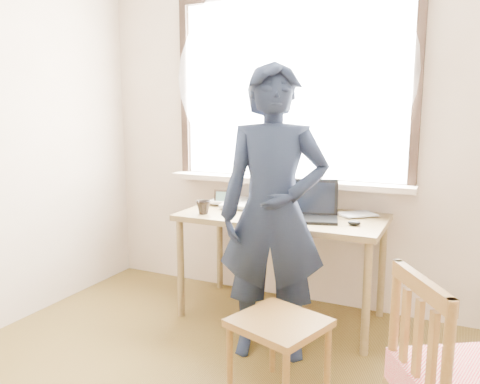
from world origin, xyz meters
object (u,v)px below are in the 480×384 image
at_px(desk, 282,225).
at_px(mug_dark, 203,207).
at_px(laptop, 310,210).
at_px(work_chair, 279,332).
at_px(person, 273,214).
at_px(mug_white, 277,202).

relative_size(desk, mug_dark, 13.98).
distance_m(desk, laptop, 0.25).
relative_size(desk, work_chair, 2.67).
bearing_deg(work_chair, laptop, 97.76).
height_order(laptop, mug_dark, laptop).
bearing_deg(mug_dark, laptop, 14.40).
height_order(work_chair, person, person).
xyz_separation_m(mug_white, work_chair, (0.43, -1.08, -0.43)).
relative_size(mug_white, work_chair, 0.25).
distance_m(laptop, mug_white, 0.37).
distance_m(mug_white, person, 0.70).
bearing_deg(person, laptop, 62.90).
distance_m(laptop, mug_dark, 0.73).
distance_m(desk, mug_white, 0.24).
xyz_separation_m(laptop, work_chair, (0.12, -0.88, -0.44)).
height_order(mug_white, mug_dark, mug_white).
bearing_deg(mug_dark, person, -24.15).
height_order(mug_white, work_chair, mug_white).
distance_m(desk, work_chair, 1.02).
relative_size(mug_dark, person, 0.06).
bearing_deg(work_chair, person, 115.32).
distance_m(mug_white, work_chair, 1.24).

